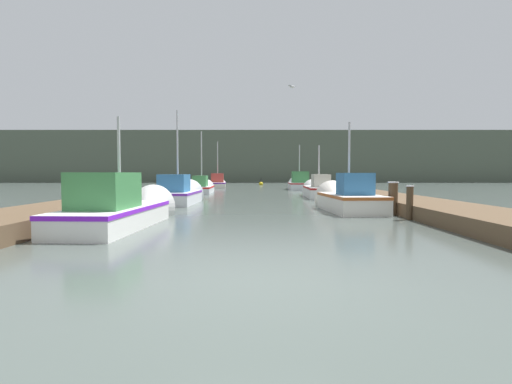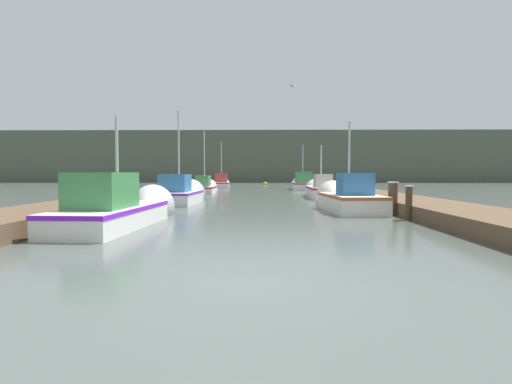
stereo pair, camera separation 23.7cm
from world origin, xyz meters
The scene contains 16 objects.
ground_plane centered at (0.00, 0.00, 0.00)m, with size 200.00×200.00×0.00m.
dock_left centered at (-6.00, 16.00, 0.22)m, with size 2.46×40.00×0.43m.
dock_right centered at (6.00, 16.00, 0.22)m, with size 2.46×40.00×0.43m.
distant_shore_ridge centered at (0.00, 60.90, 3.83)m, with size 120.00×16.00×7.65m.
fishing_boat_0 centered at (-3.61, 5.56, 0.45)m, with size 1.83×5.69×3.39m.
fishing_boat_1 centered at (3.47, 9.80, 0.44)m, with size 1.93×4.62×3.77m.
fishing_boat_2 centered at (-3.62, 13.55, 0.43)m, with size 1.86×4.61×4.85m.
fishing_boat_3 centered at (3.73, 18.39, 0.43)m, with size 1.68×5.68×3.43m.
fishing_boat_4 centered at (-3.85, 23.28, 0.38)m, with size 1.61×4.65×4.84m.
fishing_boat_5 centered at (3.78, 29.40, 0.48)m, with size 1.93×5.41×4.37m.
fishing_boat_6 centered at (-3.74, 33.91, 0.42)m, with size 1.88×5.45×4.92m.
mooring_piling_0 centered at (4.69, 8.18, 0.57)m, with size 0.36×0.36×1.13m.
mooring_piling_1 centered at (4.72, 6.80, 0.53)m, with size 0.23×0.23×1.05m.
mooring_piling_2 centered at (-4.88, 9.32, 0.66)m, with size 0.26×0.26×1.31m.
channel_buoy centered at (0.61, 41.02, 0.14)m, with size 0.48×0.48×0.98m.
seagull_lead centered at (1.88, 15.25, 5.82)m, with size 0.45×0.49×0.12m.
Camera 2 is at (0.26, -5.33, 1.44)m, focal length 28.00 mm.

